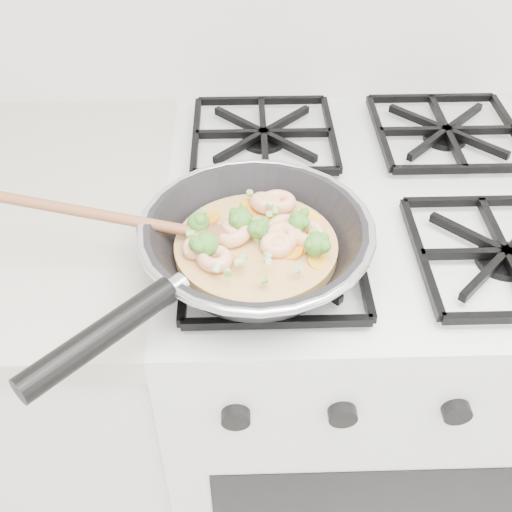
{
  "coord_description": "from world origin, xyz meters",
  "views": [
    {
      "loc": [
        -0.19,
        0.96,
        1.46
      ],
      "look_at": [
        -0.17,
        1.54,
        0.93
      ],
      "focal_mm": 44.03,
      "sensor_mm": 36.0,
      "label": 1
    }
  ],
  "objects": [
    {
      "name": "stove",
      "position": [
        0.0,
        1.7,
        0.46
      ],
      "size": [
        0.6,
        0.6,
        0.92
      ],
      "color": "silver",
      "rests_on": "ground"
    },
    {
      "name": "skillet",
      "position": [
        -0.18,
        1.54,
        0.96
      ],
      "size": [
        0.47,
        0.38,
        0.09
      ],
      "rotation": [
        0.0,
        0.0,
        -0.02
      ],
      "color": "black",
      "rests_on": "stove"
    }
  ]
}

